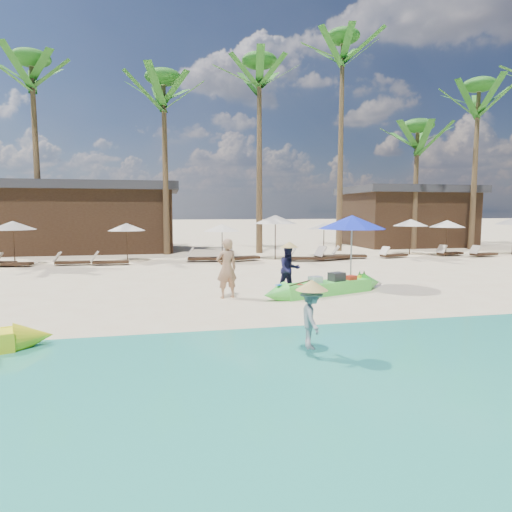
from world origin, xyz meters
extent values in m
plane|color=beige|center=(0.00, 0.00, 0.00)|extent=(240.00, 240.00, 0.00)
cube|color=tan|center=(0.00, -5.00, 0.00)|extent=(240.00, 4.50, 0.01)
cube|color=#4CE445|center=(1.45, 0.86, 0.19)|extent=(3.20, 1.66, 0.38)
cube|color=white|center=(1.45, 0.86, 0.21)|extent=(2.72, 1.34, 0.17)
cube|color=#262628|center=(1.82, 0.99, 0.47)|extent=(0.54, 0.48, 0.35)
cube|color=silver|center=(1.05, 0.78, 0.43)|extent=(0.43, 0.40, 0.28)
cube|color=red|center=(2.36, 1.12, 0.40)|extent=(0.36, 0.33, 0.22)
cylinder|color=red|center=(0.49, 0.58, 0.34)|extent=(0.22, 0.22, 0.09)
cylinder|color=#262628|center=(0.29, 0.40, 0.33)|extent=(0.20, 0.20, 0.08)
sphere|color=tan|center=(-0.01, 0.35, 0.38)|extent=(0.18, 0.18, 0.18)
cylinder|color=#FFF520|center=(2.79, 1.41, 0.38)|extent=(0.14, 0.14, 0.18)
cylinder|color=#FFF520|center=(2.97, 1.48, 0.38)|extent=(0.14, 0.14, 0.18)
imported|color=tan|center=(-1.62, 0.91, 0.87)|extent=(0.72, 0.56, 1.75)
imported|color=#141336|center=(0.37, 1.27, 0.74)|extent=(0.79, 0.66, 1.49)
imported|color=gray|center=(-0.90, -4.52, 0.72)|extent=(0.47, 0.73, 1.08)
cylinder|color=#99999E|center=(2.71, 1.94, 1.17)|extent=(0.05, 0.05, 2.33)
cone|color=#1527C8|center=(2.71, 1.94, 2.17)|extent=(2.23, 2.23, 0.46)
cylinder|color=#322214|center=(-10.30, 10.29, 1.01)|extent=(0.05, 0.05, 2.02)
cone|color=beige|center=(-10.30, 10.29, 1.88)|extent=(2.02, 2.02, 0.40)
cube|color=#322214|center=(-10.23, 9.84, 0.14)|extent=(1.67, 0.77, 0.11)
cylinder|color=#322214|center=(-5.31, 10.98, 0.94)|extent=(0.05, 0.05, 1.88)
cone|color=beige|center=(-5.31, 10.98, 1.75)|extent=(1.88, 1.88, 0.38)
cube|color=#322214|center=(-7.69, 9.95, 0.14)|extent=(1.57, 0.54, 0.11)
cube|color=beige|center=(-8.37, 9.93, 0.41)|extent=(0.36, 0.51, 0.46)
cube|color=#322214|center=(-5.95, 9.65, 0.14)|extent=(1.64, 0.57, 0.11)
cube|color=beige|center=(-6.67, 9.63, 0.43)|extent=(0.38, 0.54, 0.47)
cylinder|color=#322214|center=(-0.64, 9.87, 0.92)|extent=(0.05, 0.05, 1.84)
cone|color=beige|center=(-0.64, 9.87, 1.72)|extent=(1.84, 1.84, 0.37)
cube|color=#322214|center=(-1.43, 10.08, 0.16)|extent=(1.86, 0.76, 0.13)
cube|color=beige|center=(-2.23, 10.16, 0.48)|extent=(0.46, 0.62, 0.53)
cylinder|color=#322214|center=(2.23, 10.39, 1.13)|extent=(0.06, 0.06, 2.27)
cone|color=beige|center=(2.23, 10.39, 2.11)|extent=(2.27, 2.27, 0.45)
cube|color=#322214|center=(0.36, 9.96, 0.16)|extent=(1.96, 1.16, 0.13)
cube|color=beige|center=(-0.42, 9.70, 0.49)|extent=(0.59, 0.70, 0.54)
cube|color=#322214|center=(3.63, 9.26, 0.15)|extent=(1.76, 0.91, 0.12)
cube|color=beige|center=(2.91, 9.43, 0.44)|extent=(0.49, 0.62, 0.49)
cylinder|color=#322214|center=(5.19, 11.09, 0.93)|extent=(0.05, 0.05, 1.86)
cone|color=beige|center=(5.19, 11.09, 1.73)|extent=(1.86, 1.86, 0.37)
cube|color=#322214|center=(5.10, 9.42, 0.17)|extent=(1.98, 1.11, 0.13)
cube|color=beige|center=(4.30, 9.19, 0.50)|extent=(0.57, 0.70, 0.55)
cube|color=#322214|center=(6.25, 9.94, 0.15)|extent=(1.81, 1.00, 0.12)
cube|color=beige|center=(5.52, 10.15, 0.46)|extent=(0.52, 0.64, 0.50)
cylinder|color=#322214|center=(10.66, 11.39, 1.01)|extent=(0.05, 0.05, 2.01)
cone|color=beige|center=(10.66, 11.39, 1.87)|extent=(2.01, 2.01, 0.40)
cube|color=#322214|center=(8.78, 9.83, 0.14)|extent=(1.65, 0.87, 0.11)
cube|color=beige|center=(8.11, 9.67, 0.42)|extent=(0.46, 0.58, 0.46)
cylinder|color=#322214|center=(12.13, 10.08, 0.98)|extent=(0.05, 0.05, 1.97)
cone|color=beige|center=(12.13, 10.08, 1.83)|extent=(1.97, 1.97, 0.39)
cube|color=#322214|center=(12.48, 10.17, 0.14)|extent=(1.66, 0.85, 0.11)
cube|color=beige|center=(11.80, 10.01, 0.42)|extent=(0.46, 0.58, 0.46)
cube|color=#322214|center=(14.04, 9.39, 0.14)|extent=(1.66, 0.78, 0.11)
cube|color=beige|center=(13.34, 9.28, 0.42)|extent=(0.44, 0.57, 0.47)
cone|color=brown|center=(-10.45, 15.08, 5.45)|extent=(0.40, 0.40, 10.89)
ellipsoid|color=#226719|center=(-10.45, 15.08, 10.89)|extent=(2.08, 2.08, 0.88)
cone|color=brown|center=(-3.36, 14.27, 5.04)|extent=(0.40, 0.40, 10.08)
ellipsoid|color=#226719|center=(-3.36, 14.27, 10.08)|extent=(2.08, 2.08, 0.88)
cone|color=brown|center=(2.15, 14.01, 5.63)|extent=(0.40, 0.40, 11.26)
ellipsoid|color=#226719|center=(2.15, 14.01, 11.26)|extent=(2.08, 2.08, 0.88)
cone|color=brown|center=(7.45, 14.38, 6.58)|extent=(0.40, 0.40, 13.16)
ellipsoid|color=#226719|center=(7.45, 14.38, 13.16)|extent=(2.08, 2.08, 0.88)
cone|color=brown|center=(12.84, 14.52, 4.04)|extent=(0.40, 0.40, 8.07)
ellipsoid|color=#226719|center=(12.84, 14.52, 8.07)|extent=(2.08, 2.08, 0.88)
cone|color=brown|center=(16.57, 13.68, 5.32)|extent=(0.40, 0.40, 10.64)
ellipsoid|color=#226719|center=(16.57, 13.68, 10.64)|extent=(2.08, 2.08, 0.88)
cube|color=#322214|center=(-8.00, 17.50, 1.90)|extent=(10.00, 6.00, 3.80)
cube|color=#2D2D33|center=(-8.00, 17.50, 4.05)|extent=(10.80, 6.60, 0.50)
cube|color=#322214|center=(14.00, 17.50, 1.90)|extent=(8.00, 6.00, 3.80)
cube|color=#2D2D33|center=(14.00, 17.50, 4.05)|extent=(8.80, 6.60, 0.50)
camera|label=1|loc=(-3.27, -11.34, 2.53)|focal=30.00mm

